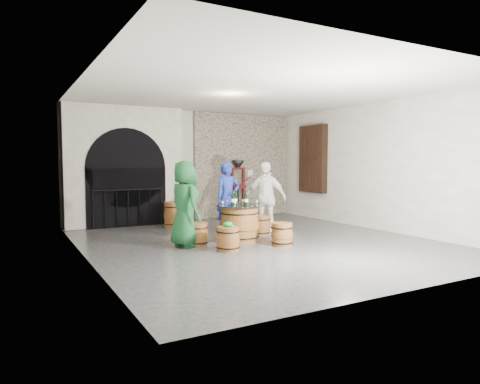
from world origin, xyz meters
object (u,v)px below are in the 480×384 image
wine_bottle_center (246,199)px  side_barrel (173,215)px  barrel_table (240,224)px  barrel_stool_right (261,225)px  person_white (265,198)px  wine_bottle_right (235,199)px  barrel_stool_far (231,224)px  corking_press (238,184)px  barrel_stool_left (197,234)px  barrel_stool_near_right (282,234)px  wine_bottle_left (233,199)px  person_green (185,204)px  person_blue (228,197)px  barrel_stool_near_left (228,239)px

wine_bottle_center → side_barrel: size_ratio=0.48×
wine_bottle_center → barrel_table: bearing=151.5°
barrel_table → barrel_stool_right: barrel_table is taller
person_white → wine_bottle_center: size_ratio=5.28×
wine_bottle_center → wine_bottle_right: same height
barrel_stool_far → corking_press: bearing=57.9°
wine_bottle_center → person_white: bearing=36.2°
wine_bottle_right → corking_press: bearing=60.5°
barrel_stool_far → wine_bottle_center: 1.22m
barrel_stool_left → barrel_stool_near_right: bearing=-29.2°
barrel_stool_right → wine_bottle_right: wine_bottle_right is taller
wine_bottle_center → barrel_stool_far: bearing=81.4°
wine_bottle_right → wine_bottle_left: bearing=-145.7°
barrel_stool_right → wine_bottle_right: (-0.87, -0.37, 0.69)m
barrel_table → wine_bottle_right: bearing=104.8°
barrel_stool_left → person_green: size_ratio=0.27×
barrel_stool_far → wine_bottle_center: bearing=-98.6°
person_blue → person_white: person_white is taller
barrel_stool_left → corking_press: (2.85, 3.46, 0.80)m
barrel_stool_near_left → barrel_table: bearing=47.9°
wine_bottle_center → side_barrel: (-0.67, 2.66, -0.58)m
barrel_stool_right → wine_bottle_left: 1.27m
barrel_stool_far → person_green: person_green is taller
barrel_table → barrel_stool_left: size_ratio=2.18×
barrel_stool_near_left → person_green: bearing=126.7°
barrel_stool_right → person_blue: 1.08m
corking_press → barrel_stool_near_right: bearing=-105.7°
barrel_table → person_white: person_white is taller
barrel_stool_right → wine_bottle_right: 1.17m
person_blue → corking_press: size_ratio=0.96×
wine_bottle_left → barrel_stool_left: bearing=-179.3°
wine_bottle_center → corking_press: bearing=63.7°
barrel_stool_far → person_blue: bearing=73.9°
barrel_stool_left → person_blue: person_blue is taller
barrel_stool_near_left → wine_bottle_center: bearing=40.5°
barrel_stool_near_left → corking_press: 4.99m
wine_bottle_right → side_barrel: bearing=101.8°
wine_bottle_right → barrel_stool_right: bearing=22.8°
barrel_stool_near_right → corking_press: 4.58m
barrel_stool_near_right → barrel_table: bearing=124.3°
barrel_table → barrel_stool_near_right: size_ratio=2.18×
person_green → wine_bottle_left: bearing=-98.2°
barrel_stool_left → person_blue: size_ratio=0.27×
barrel_stool_near_left → barrel_stool_far: bearing=60.9°
barrel_stool_near_right → wine_bottle_right: size_ratio=1.44×
barrel_stool_near_right → person_white: person_white is taller
barrel_table → wine_bottle_left: size_ratio=3.14×
barrel_table → wine_bottle_right: (-0.03, 0.12, 0.53)m
wine_bottle_center → corking_press: (1.76, 3.57, 0.11)m
barrel_stool_far → person_white: 1.04m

